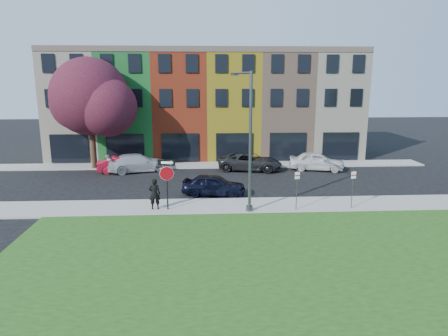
{
  "coord_description": "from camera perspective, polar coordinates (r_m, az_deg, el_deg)",
  "views": [
    {
      "loc": [
        -2.96,
        -20.24,
        7.65
      ],
      "look_at": [
        -1.63,
        4.0,
        2.23
      ],
      "focal_mm": 32.0,
      "sensor_mm": 36.0,
      "label": 1
    }
  ],
  "objects": [
    {
      "name": "parking_sign_b",
      "position": [
        24.7,
        17.93,
        -2.25
      ],
      "size": [
        0.32,
        0.12,
        2.37
      ],
      "rotation": [
        0.0,
        0.0,
        0.24
      ],
      "color": "#474A4C",
      "rests_on": "sidewalk_near"
    },
    {
      "name": "sedan_near",
      "position": [
        26.77,
        -1.47,
        -2.43
      ],
      "size": [
        3.16,
        4.79,
        1.43
      ],
      "primitive_type": "imported",
      "rotation": [
        0.0,
        0.0,
        1.39
      ],
      "color": "black",
      "rests_on": "ground"
    },
    {
      "name": "sidewalk_far",
      "position": [
        36.05,
        -3.13,
        0.41
      ],
      "size": [
        40.0,
        2.4,
        0.12
      ],
      "primitive_type": "cube",
      "color": "gray",
      "rests_on": "ground"
    },
    {
      "name": "man",
      "position": [
        23.87,
        -9.89,
        -3.66
      ],
      "size": [
        0.7,
        0.48,
        1.86
      ],
      "primitive_type": "imported",
      "rotation": [
        0.0,
        0.0,
        3.17
      ],
      "color": "black",
      "rests_on": "sidewalk_near"
    },
    {
      "name": "street_lamp",
      "position": [
        22.77,
        3.53,
        3.69
      ],
      "size": [
        1.17,
        2.46,
        7.97
      ],
      "rotation": [
        0.0,
        0.0,
        0.37
      ],
      "color": "#474A4C",
      "rests_on": "sidewalk_near"
    },
    {
      "name": "parking_sign_a",
      "position": [
        23.63,
        10.38,
        -2.44
      ],
      "size": [
        0.31,
        0.13,
        2.42
      ],
      "rotation": [
        0.0,
        0.0,
        0.3
      ],
      "color": "#474A4C",
      "rests_on": "sidewalk_near"
    },
    {
      "name": "stop_sign",
      "position": [
        23.39,
        -8.18,
        -0.87
      ],
      "size": [
        1.04,
        0.25,
        2.99
      ],
      "rotation": [
        0.0,
        0.0,
        -0.21
      ],
      "color": "black",
      "rests_on": "sidewalk_near"
    },
    {
      "name": "rowhouse_block",
      "position": [
        41.52,
        -2.52,
        8.9
      ],
      "size": [
        30.0,
        10.12,
        10.0
      ],
      "color": "beige",
      "rests_on": "ground"
    },
    {
      "name": "parked_car_dark",
      "position": [
        34.19,
        3.76,
        0.91
      ],
      "size": [
        4.61,
        6.37,
        1.5
      ],
      "primitive_type": "imported",
      "rotation": [
        0.0,
        0.0,
        1.37
      ],
      "color": "black",
      "rests_on": "ground"
    },
    {
      "name": "parked_car_red",
      "position": [
        34.46,
        -14.34,
        0.5
      ],
      "size": [
        2.61,
        4.47,
        1.34
      ],
      "primitive_type": "imported",
      "rotation": [
        0.0,
        0.0,
        1.72
      ],
      "color": "maroon",
      "rests_on": "ground"
    },
    {
      "name": "tree_purple",
      "position": [
        35.76,
        -18.39,
        9.4
      ],
      "size": [
        7.8,
        6.83,
        9.36
      ],
      "color": "black",
      "rests_on": "sidewalk_far"
    },
    {
      "name": "ground",
      "position": [
        21.84,
        4.9,
        -7.97
      ],
      "size": [
        120.0,
        120.0,
        0.0
      ],
      "primitive_type": "plane",
      "color": "black",
      "rests_on": "ground"
    },
    {
      "name": "sidewalk_near",
      "position": [
        24.95,
        8.52,
        -5.27
      ],
      "size": [
        40.0,
        3.0,
        0.12
      ],
      "primitive_type": "cube",
      "color": "gray",
      "rests_on": "ground"
    },
    {
      "name": "parked_car_white",
      "position": [
        35.05,
        13.1,
        0.96
      ],
      "size": [
        4.11,
        5.53,
        1.57
      ],
      "primitive_type": "imported",
      "rotation": [
        0.0,
        0.0,
        1.32
      ],
      "color": "silver",
      "rests_on": "ground"
    },
    {
      "name": "parked_car_silver",
      "position": [
        34.4,
        -12.15,
        0.73
      ],
      "size": [
        5.19,
        6.44,
        1.51
      ],
      "primitive_type": "imported",
      "rotation": [
        0.0,
        0.0,
        1.89
      ],
      "color": "#B1B1B6",
      "rests_on": "ground"
    }
  ]
}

